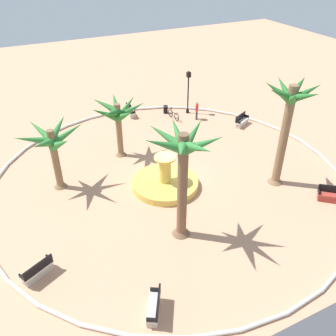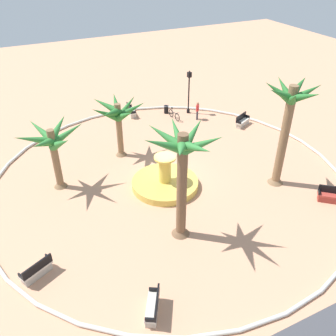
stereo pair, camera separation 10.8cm
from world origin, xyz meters
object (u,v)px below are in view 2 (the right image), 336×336
(palm_tree_by_curb, at_px, (288,114))
(lamppost, at_px, (189,89))
(trash_bin, at_px, (166,109))
(bicycle_red_frame, at_px, (174,115))
(bench_southwest, at_px, (37,271))
(person_cyclist_helmet, at_px, (197,110))
(palm_tree_mid_plaza, at_px, (118,115))
(bench_southeast, at_px, (242,122))
(palm_tree_far_side, at_px, (52,143))
(bench_north, at_px, (331,197))
(bench_west, at_px, (131,112))
(palm_tree_near_fountain, at_px, (182,162))
(bench_east, at_px, (153,308))
(fountain, at_px, (165,182))

(palm_tree_by_curb, xyz_separation_m, lamppost, (-0.06, -12.21, -2.60))
(trash_bin, bearing_deg, bicycle_red_frame, 94.29)
(bench_southwest, distance_m, person_cyclist_helmet, 19.56)
(palm_tree_mid_plaza, bearing_deg, bench_southeast, -179.56)
(palm_tree_far_side, height_order, bench_north, palm_tree_far_side)
(bicycle_red_frame, bearing_deg, palm_tree_mid_plaza, 31.10)
(palm_tree_mid_plaza, height_order, trash_bin, palm_tree_mid_plaza)
(bench_west, bearing_deg, palm_tree_mid_plaza, 62.76)
(bench_north, relative_size, person_cyclist_helmet, 0.97)
(palm_tree_near_fountain, relative_size, lamppost, 1.63)
(bench_east, bearing_deg, person_cyclist_helmet, -125.05)
(bench_southwest, relative_size, trash_bin, 2.27)
(fountain, distance_m, bench_southwest, 9.53)
(palm_tree_by_curb, height_order, person_cyclist_helmet, palm_tree_by_curb)
(bench_southwest, height_order, trash_bin, bench_southwest)
(palm_tree_mid_plaza, bearing_deg, trash_bin, -139.97)
(fountain, xyz_separation_m, palm_tree_by_curb, (-6.76, 2.75, 4.59))
(palm_tree_by_curb, distance_m, palm_tree_far_side, 14.21)
(bench_southwest, bearing_deg, bench_southeast, -153.60)
(palm_tree_mid_plaza, relative_size, palm_tree_far_side, 0.99)
(bench_west, relative_size, bench_southwest, 1.00)
(bench_north, bearing_deg, person_cyclist_helmet, -83.29)
(bench_east, xyz_separation_m, bench_southeast, (-14.18, -13.38, 0.00))
(trash_bin, height_order, person_cyclist_helmet, person_cyclist_helmet)
(fountain, height_order, bench_west, fountain)
(bench_north, height_order, bicycle_red_frame, bench_north)
(palm_tree_by_curb, xyz_separation_m, bench_north, (-1.72, 3.06, -4.56))
(lamppost, bearing_deg, palm_tree_mid_plaza, 28.70)
(bench_west, height_order, bench_north, same)
(palm_tree_by_curb, bearing_deg, trash_bin, -82.18)
(bench_southeast, bearing_deg, bench_north, 83.58)
(palm_tree_far_side, bearing_deg, bench_southwest, 70.05)
(fountain, xyz_separation_m, bicycle_red_frame, (-5.07, -8.86, 0.06))
(bench_southeast, distance_m, bench_southwest, 20.51)
(fountain, bearing_deg, trash_bin, -115.82)
(bicycle_red_frame, bearing_deg, bench_southeast, 141.21)
(fountain, relative_size, person_cyclist_helmet, 2.68)
(fountain, bearing_deg, bench_southeast, -152.14)
(palm_tree_far_side, distance_m, person_cyclist_helmet, 14.09)
(bench_west, height_order, lamppost, lamppost)
(palm_tree_by_curb, bearing_deg, bench_southwest, 4.57)
(bicycle_red_frame, bearing_deg, bench_southwest, 43.09)
(bench_east, distance_m, bench_north, 13.18)
(bench_north, distance_m, bench_southeast, 11.01)
(palm_tree_mid_plaza, distance_m, palm_tree_far_side, 5.31)
(fountain, height_order, palm_tree_by_curb, palm_tree_by_curb)
(bench_west, relative_size, trash_bin, 2.26)
(palm_tree_mid_plaza, height_order, bench_southeast, palm_tree_mid_plaza)
(bench_southwest, bearing_deg, person_cyclist_helmet, -142.55)
(bench_west, distance_m, bench_north, 18.22)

